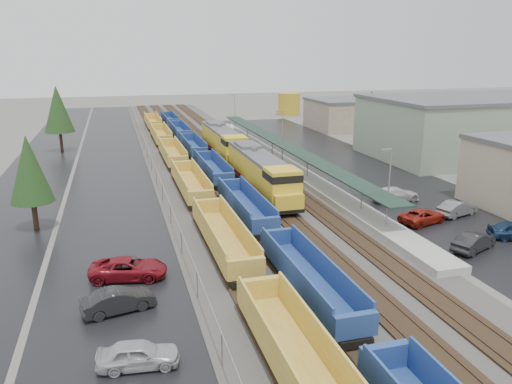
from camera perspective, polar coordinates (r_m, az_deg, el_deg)
ground at (r=28.58m, az=18.27°, el=-19.87°), size 360.00×360.00×0.00m
ballast_strip at (r=81.67m, az=-5.60°, el=4.22°), size 20.00×160.00×0.08m
trackbed at (r=81.65m, az=-5.60°, el=4.30°), size 14.60×160.00×0.22m
west_parking_lot at (r=80.46m, az=-16.18°, el=3.47°), size 10.00×160.00×0.02m
west_road at (r=81.19m, az=-23.24°, el=2.91°), size 9.00×160.00×0.02m
east_commuter_lot at (r=78.05m, az=9.65°, el=3.51°), size 16.00×100.00×0.02m
station_platform at (r=74.38m, az=3.02°, el=3.68°), size 3.00×80.00×8.00m
chainlink_fence at (r=78.75m, az=-12.26°, el=4.67°), size 0.08×160.04×2.02m
industrial_buildings at (r=83.73m, az=22.79°, el=6.28°), size 32.52×75.30×9.50m
distant_hills at (r=237.47m, az=-1.48°, el=11.83°), size 301.00×140.00×25.20m
tree_west_near at (r=50.53m, az=-24.49°, el=2.38°), size 3.96×3.96×9.00m
tree_west_far at (r=89.71m, az=-21.72°, el=8.81°), size 4.84×4.84×11.00m
tree_east at (r=88.12m, az=12.97°, el=8.98°), size 4.40×4.40×10.00m
locomotive_lead at (r=58.43m, az=0.60°, el=2.21°), size 3.29×21.69×4.91m
locomotive_trail at (r=78.38m, az=-3.77°, el=5.67°), size 3.29×21.69×4.91m
well_string_yellow at (r=59.55m, az=-7.52°, el=0.98°), size 2.81×126.12×2.49m
well_string_blue at (r=66.74m, az=-4.99°, el=2.63°), size 2.68×118.55×2.38m
storage_tank at (r=133.83m, az=3.79°, el=9.98°), size 5.76×5.76×5.76m
parked_car_west_a at (r=28.58m, az=-13.31°, el=-17.64°), size 2.22×4.53×1.49m
parked_car_west_b at (r=34.12m, az=-15.44°, el=-11.89°), size 2.66×4.94×1.54m
parked_car_west_c at (r=38.53m, az=-14.37°, el=-8.48°), size 3.55×6.01×1.57m
parked_car_east_a at (r=46.16m, az=23.63°, el=-5.23°), size 3.49×5.04×1.58m
parked_car_east_b at (r=51.58m, az=18.53°, el=-2.65°), size 3.75×5.60×1.43m
parked_car_east_c at (r=58.19m, az=15.66°, el=-0.26°), size 2.58×5.65×1.60m
parked_car_east_e at (r=55.13m, az=22.03°, el=-1.74°), size 3.00×5.06×1.58m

